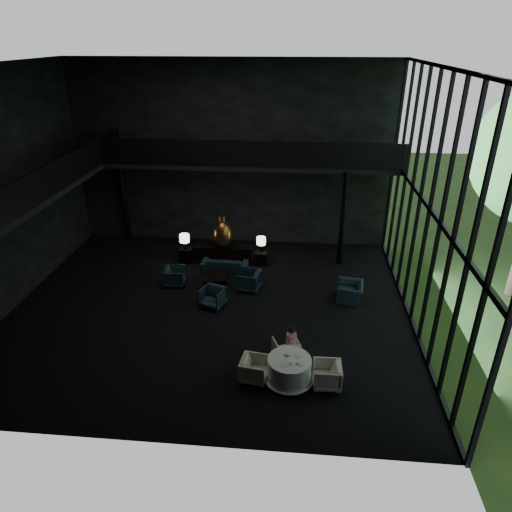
# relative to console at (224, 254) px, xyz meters

# --- Properties ---
(floor) EXTENTS (14.00, 12.00, 0.02)m
(floor) POSITION_rel_console_xyz_m (0.12, -3.68, -0.38)
(floor) COLOR black
(floor) RESTS_ON ground
(ceiling) EXTENTS (14.00, 12.00, 0.02)m
(ceiling) POSITION_rel_console_xyz_m (0.12, -3.68, 7.62)
(ceiling) COLOR black
(ceiling) RESTS_ON ground
(wall_back) EXTENTS (14.00, 0.04, 8.00)m
(wall_back) POSITION_rel_console_xyz_m (0.12, 2.32, 3.62)
(wall_back) COLOR black
(wall_back) RESTS_ON ground
(wall_front) EXTENTS (14.00, 0.04, 8.00)m
(wall_front) POSITION_rel_console_xyz_m (0.12, -9.68, 3.62)
(wall_front) COLOR black
(wall_front) RESTS_ON ground
(curtain_wall) EXTENTS (0.20, 12.00, 8.00)m
(curtain_wall) POSITION_rel_console_xyz_m (7.07, -3.68, 3.62)
(curtain_wall) COLOR black
(curtain_wall) RESTS_ON ground
(mezzanine_left) EXTENTS (2.00, 12.00, 0.25)m
(mezzanine_left) POSITION_rel_console_xyz_m (-5.88, -3.68, 3.62)
(mezzanine_left) COLOR black
(mezzanine_left) RESTS_ON wall_left
(mezzanine_back) EXTENTS (12.00, 2.00, 0.25)m
(mezzanine_back) POSITION_rel_console_xyz_m (1.12, 1.32, 3.62)
(mezzanine_back) COLOR black
(mezzanine_back) RESTS_ON wall_back
(railing_left) EXTENTS (0.06, 12.00, 1.00)m
(railing_left) POSITION_rel_console_xyz_m (-4.88, -3.68, 4.22)
(railing_left) COLOR black
(railing_left) RESTS_ON mezzanine_left
(railing_back) EXTENTS (12.00, 0.06, 1.00)m
(railing_back) POSITION_rel_console_xyz_m (1.12, 0.32, 4.22)
(railing_back) COLOR black
(railing_back) RESTS_ON mezzanine_back
(column_nw) EXTENTS (0.24, 0.24, 4.00)m
(column_nw) POSITION_rel_console_xyz_m (-4.88, 2.02, 1.62)
(column_nw) COLOR black
(column_nw) RESTS_ON floor
(column_ne) EXTENTS (0.24, 0.24, 4.00)m
(column_ne) POSITION_rel_console_xyz_m (4.92, 0.32, 1.62)
(column_ne) COLOR black
(column_ne) RESTS_ON floor
(console) EXTENTS (2.36, 0.54, 0.75)m
(console) POSITION_rel_console_xyz_m (0.00, 0.00, 0.00)
(console) COLOR black
(console) RESTS_ON floor
(bronze_urn) EXTENTS (0.75, 0.75, 1.39)m
(bronze_urn) POSITION_rel_console_xyz_m (0.00, -0.07, 0.97)
(bronze_urn) COLOR #9F6F27
(bronze_urn) RESTS_ON console
(side_table_left) EXTENTS (0.55, 0.55, 0.60)m
(side_table_left) POSITION_rel_console_xyz_m (-1.60, -0.03, -0.08)
(side_table_left) COLOR black
(side_table_left) RESTS_ON floor
(table_lamp_left) EXTENTS (0.41, 0.41, 0.69)m
(table_lamp_left) POSITION_rel_console_xyz_m (-1.60, -0.19, 0.72)
(table_lamp_left) COLOR black
(table_lamp_left) RESTS_ON side_table_left
(side_table_right) EXTENTS (0.51, 0.51, 0.56)m
(side_table_right) POSITION_rel_console_xyz_m (1.60, -0.03, -0.09)
(side_table_right) COLOR black
(side_table_right) RESTS_ON floor
(table_lamp_right) EXTENTS (0.38, 0.38, 0.64)m
(table_lamp_right) POSITION_rel_console_xyz_m (1.60, -0.00, 0.65)
(table_lamp_right) COLOR black
(table_lamp_right) RESTS_ON side_table_right
(sofa) EXTENTS (1.76, 0.58, 0.68)m
(sofa) POSITION_rel_console_xyz_m (0.16, -0.75, -0.04)
(sofa) COLOR #182432
(sofa) RESTS_ON floor
(lounge_armchair_west) EXTENTS (0.81, 0.85, 0.80)m
(lounge_armchair_west) POSITION_rel_console_xyz_m (-1.57, -2.12, 0.02)
(lounge_armchair_west) COLOR black
(lounge_armchair_west) RESTS_ON floor
(lounge_armchair_east) EXTENTS (0.97, 1.01, 0.89)m
(lounge_armchair_east) POSITION_rel_console_xyz_m (1.31, -2.21, 0.07)
(lounge_armchair_east) COLOR black
(lounge_armchair_east) RESTS_ON floor
(lounge_armchair_south) EXTENTS (1.00, 0.96, 0.82)m
(lounge_armchair_south) POSITION_rel_console_xyz_m (0.16, -3.54, 0.03)
(lounge_armchair_south) COLOR black
(lounge_armchair_south) RESTS_ON floor
(window_armchair) EXTENTS (0.78, 1.08, 0.88)m
(window_armchair) POSITION_rel_console_xyz_m (5.06, -2.66, 0.06)
(window_armchair) COLOR #172E3B
(window_armchair) RESTS_ON floor
(coffee_table) EXTENTS (1.01, 1.01, 0.40)m
(coffee_table) POSITION_rel_console_xyz_m (-0.01, -2.00, -0.18)
(coffee_table) COLOR black
(coffee_table) RESTS_ON floor
(dining_table) EXTENTS (1.39, 1.39, 0.75)m
(dining_table) POSITION_rel_console_xyz_m (2.97, -7.21, -0.05)
(dining_table) COLOR white
(dining_table) RESTS_ON floor
(dining_chair_north) EXTENTS (0.83, 0.80, 0.67)m
(dining_chair_north) POSITION_rel_console_xyz_m (2.86, -6.22, -0.04)
(dining_chair_north) COLOR #A6A08C
(dining_chair_north) RESTS_ON floor
(dining_chair_east) EXTENTS (0.72, 0.77, 0.78)m
(dining_chair_east) POSITION_rel_console_xyz_m (4.01, -7.30, 0.01)
(dining_chair_east) COLOR #B3B1A9
(dining_chair_east) RESTS_ON floor
(dining_chair_west) EXTENTS (0.76, 0.80, 0.73)m
(dining_chair_west) POSITION_rel_console_xyz_m (2.00, -7.22, -0.01)
(dining_chair_west) COLOR #AEADAB
(dining_chair_west) RESTS_ON floor
(child) EXTENTS (0.31, 0.31, 0.66)m
(child) POSITION_rel_console_xyz_m (3.01, -6.22, 0.40)
(child) COLOR #EE9FC6
(child) RESTS_ON dining_chair_north
(plate_a) EXTENTS (0.33, 0.33, 0.02)m
(plate_a) POSITION_rel_console_xyz_m (2.87, -7.44, 0.38)
(plate_a) COLOR white
(plate_a) RESTS_ON dining_table
(plate_b) EXTENTS (0.27, 0.27, 0.01)m
(plate_b) POSITION_rel_console_xyz_m (3.22, -7.02, 0.38)
(plate_b) COLOR white
(plate_b) RESTS_ON dining_table
(saucer) EXTENTS (0.21, 0.21, 0.01)m
(saucer) POSITION_rel_console_xyz_m (3.28, -7.37, 0.38)
(saucer) COLOR white
(saucer) RESTS_ON dining_table
(coffee_cup) EXTENTS (0.08, 0.08, 0.06)m
(coffee_cup) POSITION_rel_console_xyz_m (3.20, -7.39, 0.42)
(coffee_cup) COLOR white
(coffee_cup) RESTS_ON saucer
(cereal_bowl) EXTENTS (0.17, 0.17, 0.09)m
(cereal_bowl) POSITION_rel_console_xyz_m (2.90, -7.05, 0.42)
(cereal_bowl) COLOR white
(cereal_bowl) RESTS_ON dining_table
(cream_pot) EXTENTS (0.07, 0.07, 0.06)m
(cream_pot) POSITION_rel_console_xyz_m (3.00, -7.43, 0.41)
(cream_pot) COLOR #99999E
(cream_pot) RESTS_ON dining_table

